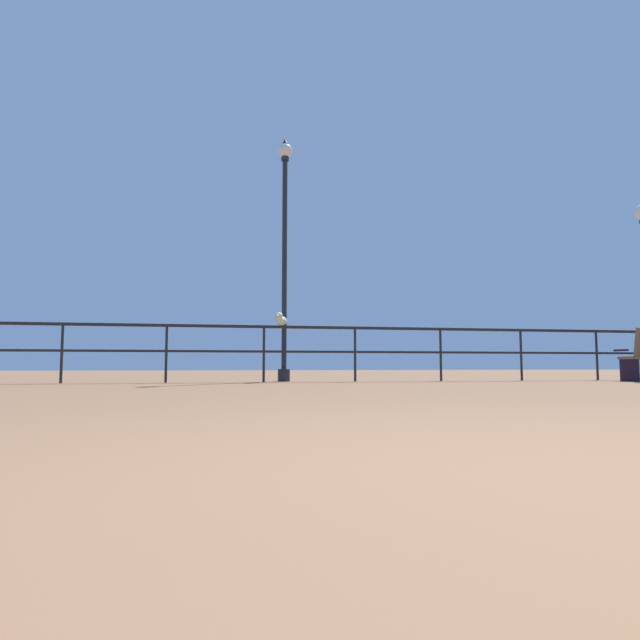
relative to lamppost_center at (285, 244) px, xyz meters
name	(u,v)px	position (x,y,z in m)	size (l,w,h in m)	color
ground_plane	(557,488)	(-0.39, -8.42, -2.49)	(60.00, 60.00, 0.00)	brown
pier_railing	(264,341)	(-0.39, -0.30, -1.78)	(19.59, 0.05, 0.98)	black
lamppost_center	(285,244)	(0.00, 0.00, 0.00)	(0.26, 0.26, 4.49)	black
seagull_on_rail	(281,320)	(-0.10, -0.32, -1.41)	(0.29, 0.45, 0.22)	silver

